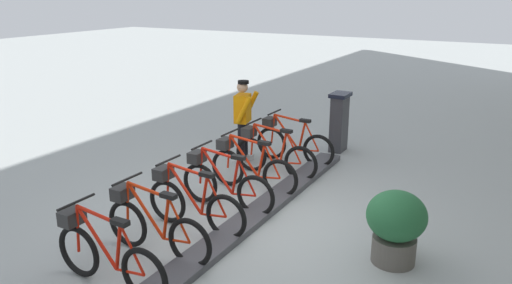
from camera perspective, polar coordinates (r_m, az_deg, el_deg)
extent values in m
plane|color=#A6ACAA|center=(7.61, -0.69, -9.14)|extent=(60.00, 60.00, 0.00)
cube|color=#47474C|center=(7.59, -0.69, -8.81)|extent=(0.44, 6.71, 0.10)
cube|color=#38383D|center=(10.80, 9.55, 2.05)|extent=(0.28, 0.44, 1.20)
cube|color=#194C8C|center=(10.77, 8.89, 3.95)|extent=(0.03, 0.30, 0.40)
cube|color=black|center=(10.65, 9.72, 5.37)|extent=(0.36, 0.52, 0.08)
torus|color=black|center=(9.80, 7.21, -1.04)|extent=(0.67, 0.08, 0.67)
torus|color=black|center=(10.23, 1.80, -0.13)|extent=(0.67, 0.08, 0.67)
cylinder|color=red|center=(9.99, 3.54, 1.12)|extent=(0.60, 0.05, 0.70)
cylinder|color=red|center=(9.86, 5.32, 0.64)|extent=(0.16, 0.05, 0.61)
cylinder|color=red|center=(9.89, 3.89, 2.74)|extent=(0.69, 0.05, 0.11)
cylinder|color=red|center=(9.89, 6.08, -1.00)|extent=(0.43, 0.04, 0.09)
cylinder|color=red|center=(9.77, 6.45, 0.62)|extent=(0.33, 0.04, 0.56)
cylinder|color=red|center=(10.12, 1.96, 1.51)|extent=(0.10, 0.04, 0.62)
cube|color=black|center=(9.75, 5.69, 2.45)|extent=(0.22, 0.10, 0.06)
cylinder|color=black|center=(10.02, 2.14, 3.46)|extent=(0.04, 0.54, 0.03)
cube|color=#2D2D2D|center=(10.12, 1.57, 2.32)|extent=(0.20, 0.28, 0.18)
torus|color=black|center=(9.06, 5.18, -2.50)|extent=(0.67, 0.08, 0.67)
torus|color=black|center=(9.52, -0.55, -1.45)|extent=(0.67, 0.08, 0.67)
cylinder|color=red|center=(9.27, 1.27, -0.14)|extent=(0.60, 0.05, 0.70)
cylinder|color=red|center=(9.13, 3.15, -0.67)|extent=(0.16, 0.05, 0.61)
cylinder|color=red|center=(9.16, 1.61, 1.59)|extent=(0.69, 0.05, 0.11)
cylinder|color=red|center=(9.15, 3.97, -2.44)|extent=(0.43, 0.04, 0.09)
cylinder|color=red|center=(9.03, 4.35, -0.71)|extent=(0.33, 0.04, 0.56)
cylinder|color=red|center=(9.41, -0.40, 0.30)|extent=(0.10, 0.04, 0.62)
cube|color=black|center=(9.01, 3.52, 1.27)|extent=(0.22, 0.10, 0.06)
cylinder|color=black|center=(9.30, -0.24, 2.38)|extent=(0.04, 0.54, 0.03)
cube|color=#2D2D2D|center=(9.41, -0.82, 1.17)|extent=(0.20, 0.28, 0.18)
torus|color=black|center=(8.34, 2.79, -4.21)|extent=(0.67, 0.08, 0.67)
torus|color=black|center=(8.84, -3.27, -2.97)|extent=(0.67, 0.08, 0.67)
cylinder|color=red|center=(8.57, -1.38, -1.61)|extent=(0.60, 0.05, 0.70)
cylinder|color=red|center=(8.42, 0.61, -2.21)|extent=(0.16, 0.05, 0.61)
cylinder|color=red|center=(8.45, -1.05, 0.25)|extent=(0.69, 0.05, 0.11)
cylinder|color=red|center=(8.45, 1.51, -4.13)|extent=(0.43, 0.04, 0.09)
cylinder|color=red|center=(8.31, 1.89, -2.28)|extent=(0.33, 0.04, 0.56)
cylinder|color=red|center=(8.72, -3.14, -1.11)|extent=(0.10, 0.04, 0.62)
cube|color=black|center=(8.29, 0.98, -0.13)|extent=(0.22, 0.10, 0.06)
cylinder|color=black|center=(8.60, -3.01, 1.12)|extent=(0.04, 0.54, 0.03)
cube|color=#2D2D2D|center=(8.72, -3.60, -0.17)|extent=(0.20, 0.28, 0.18)
torus|color=black|center=(7.65, -0.05, -6.23)|extent=(0.67, 0.08, 0.67)
torus|color=black|center=(8.19, -6.44, -4.73)|extent=(0.67, 0.08, 0.67)
cylinder|color=red|center=(7.90, -4.50, -3.33)|extent=(0.60, 0.05, 0.70)
cylinder|color=red|center=(7.73, -2.40, -4.02)|extent=(0.16, 0.05, 0.61)
cylinder|color=red|center=(7.77, -4.19, -1.33)|extent=(0.69, 0.05, 0.11)
cylinder|color=red|center=(7.76, -1.42, -6.10)|extent=(0.43, 0.04, 0.09)
cylinder|color=red|center=(7.62, -1.05, -4.12)|extent=(0.33, 0.04, 0.56)
cylinder|color=red|center=(8.06, -6.35, -2.75)|extent=(0.10, 0.04, 0.62)
cube|color=black|center=(7.59, -2.05, -1.78)|extent=(0.22, 0.10, 0.06)
cylinder|color=black|center=(7.93, -6.25, -0.35)|extent=(0.04, 0.54, 0.03)
cube|color=#2D2D2D|center=(8.06, -6.84, -1.73)|extent=(0.20, 0.28, 0.18)
torus|color=black|center=(7.00, -3.47, -8.62)|extent=(0.67, 0.08, 0.67)
torus|color=black|center=(7.58, -10.17, -6.77)|extent=(0.67, 0.08, 0.67)
cylinder|color=red|center=(7.26, -8.20, -5.34)|extent=(0.60, 0.05, 0.70)
cylinder|color=red|center=(7.08, -5.99, -6.16)|extent=(0.16, 0.05, 0.61)
cylinder|color=red|center=(7.12, -7.92, -3.21)|extent=(0.69, 0.05, 0.11)
cylinder|color=red|center=(7.12, -4.91, -8.43)|extent=(0.43, 0.04, 0.09)
cylinder|color=red|center=(6.96, -4.57, -6.32)|extent=(0.33, 0.04, 0.56)
cylinder|color=red|center=(7.44, -10.12, -4.66)|extent=(0.10, 0.04, 0.62)
cube|color=black|center=(6.93, -5.67, -3.76)|extent=(0.22, 0.10, 0.06)
cylinder|color=black|center=(7.30, -10.08, -2.10)|extent=(0.04, 0.54, 0.03)
cube|color=#2D2D2D|center=(7.44, -10.64, -3.55)|extent=(0.20, 0.28, 0.18)
torus|color=black|center=(6.38, -7.64, -11.44)|extent=(0.67, 0.08, 0.67)
torus|color=black|center=(7.01, -14.56, -9.12)|extent=(0.67, 0.08, 0.67)
cylinder|color=red|center=(6.67, -12.61, -7.70)|extent=(0.60, 0.05, 0.70)
cylinder|color=red|center=(6.48, -10.32, -8.68)|extent=(0.16, 0.05, 0.61)
cylinder|color=red|center=(6.52, -12.39, -5.43)|extent=(0.69, 0.05, 0.11)
cylinder|color=red|center=(6.51, -9.14, -11.16)|extent=(0.43, 0.04, 0.09)
cylinder|color=red|center=(6.34, -8.84, -8.92)|extent=(0.33, 0.04, 0.56)
cylinder|color=red|center=(6.86, -14.57, -6.87)|extent=(0.10, 0.04, 0.62)
cube|color=black|center=(6.31, -10.06, -6.11)|extent=(0.22, 0.10, 0.06)
cylinder|color=black|center=(6.71, -14.61, -4.14)|extent=(0.04, 0.54, 0.03)
cube|color=#2D2D2D|center=(6.86, -15.14, -5.67)|extent=(0.20, 0.28, 0.18)
torus|color=black|center=(5.83, -12.75, -14.75)|extent=(0.67, 0.08, 0.67)
torus|color=black|center=(6.51, -19.75, -11.78)|extent=(0.67, 0.08, 0.67)
cylinder|color=red|center=(6.14, -17.89, -10.42)|extent=(0.60, 0.05, 0.70)
cylinder|color=red|center=(5.93, -15.57, -11.63)|extent=(0.16, 0.05, 0.61)
cylinder|color=red|center=(5.97, -17.76, -8.03)|extent=(0.69, 0.05, 0.11)
cylinder|color=red|center=(5.97, -14.29, -14.34)|extent=(0.43, 0.04, 0.09)
cylinder|color=red|center=(5.78, -14.07, -11.98)|extent=(0.33, 0.04, 0.56)
cylinder|color=red|center=(6.35, -19.85, -9.42)|extent=(0.10, 0.04, 0.62)
cube|color=black|center=(5.74, -15.41, -8.91)|extent=(0.22, 0.10, 0.06)
cylinder|color=black|center=(6.18, -20.00, -6.52)|extent=(0.04, 0.54, 0.03)
cube|color=#2D2D2D|center=(6.35, -20.45, -8.11)|extent=(0.20, 0.28, 0.18)
cube|color=white|center=(10.29, -1.02, -1.68)|extent=(0.28, 0.17, 0.10)
cube|color=white|center=(10.12, -2.01, -2.01)|extent=(0.28, 0.17, 0.10)
cylinder|color=black|center=(10.18, -1.37, 0.36)|extent=(0.15, 0.15, 0.82)
cylinder|color=black|center=(10.00, -1.69, 0.04)|extent=(0.15, 0.15, 0.82)
cube|color=orange|center=(9.91, -1.56, 3.90)|extent=(0.35, 0.45, 0.56)
cylinder|color=orange|center=(10.12, -0.60, 4.35)|extent=(0.35, 0.18, 0.57)
cylinder|color=orange|center=(9.64, -1.42, 3.69)|extent=(0.35, 0.18, 0.57)
sphere|color=tan|center=(9.82, -1.58, 6.35)|extent=(0.22, 0.22, 0.22)
cylinder|color=black|center=(9.80, -1.47, 6.91)|extent=(0.22, 0.22, 0.06)
cylinder|color=#59544C|center=(6.75, 15.57, -11.83)|extent=(0.56, 0.56, 0.35)
ellipsoid|color=#26683A|center=(6.54, 15.90, -8.18)|extent=(0.76, 0.76, 0.64)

